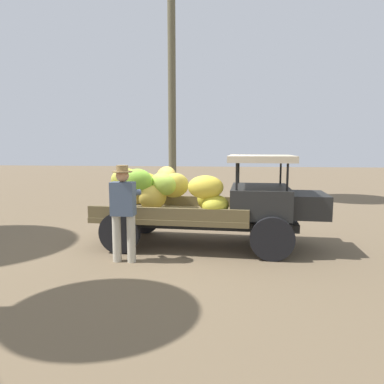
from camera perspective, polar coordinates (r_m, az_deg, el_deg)
ground_plane at (r=7.20m, az=-2.46°, el=-8.67°), size 60.00×60.00×0.00m
truck at (r=6.97m, az=2.38°, el=-1.29°), size 4.53×1.93×1.83m
farmer at (r=6.09m, az=-11.19°, el=-2.50°), size 0.53×0.46×1.68m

